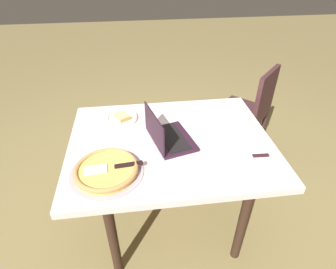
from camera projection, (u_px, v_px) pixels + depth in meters
ground_plane at (170, 214)px, 2.09m from camera, size 12.00×12.00×0.00m
dining_table at (171, 149)px, 1.72m from camera, size 1.23×0.95×0.70m
laptop at (167, 136)px, 1.64m from camera, size 0.30×0.36×0.21m
pizza_plate at (122, 118)px, 1.86m from camera, size 0.21×0.21×0.04m
pizza_tray at (107, 170)px, 1.43m from camera, size 0.39×0.39×0.04m
table_knife at (253, 156)px, 1.55m from camera, size 0.23×0.03×0.01m
chair_near at (250, 109)px, 2.37m from camera, size 0.54×0.54×0.88m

